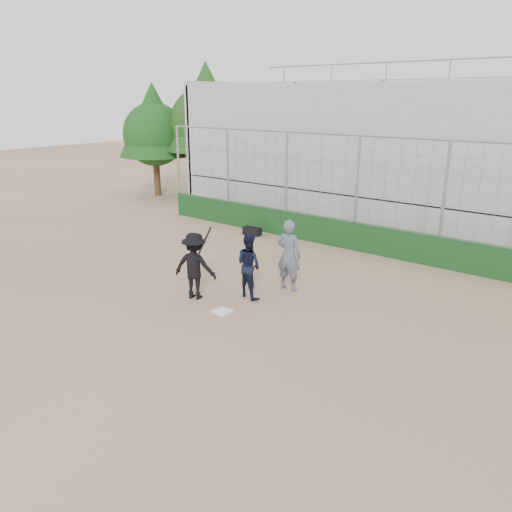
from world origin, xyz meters
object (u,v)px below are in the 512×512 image
Objects in this scene: catcher_crouched at (249,276)px; equipment_bag at (252,231)px; batter_at_plate at (195,266)px; umpire at (289,259)px.

catcher_crouched is 1.59× the size of equipment_bag.
batter_at_plate reaches higher than equipment_bag.
umpire is at bearing 52.33° from batter_at_plate.
batter_at_plate is at bearing -64.29° from equipment_bag.
equipment_bag is at bearing 115.71° from batter_at_plate.
catcher_crouched is at bearing 60.26° from umpire.
equipment_bag is at bearing 128.30° from catcher_crouched.
umpire is at bearing -40.89° from equipment_bag.
equipment_bag is at bearing -46.24° from umpire.
catcher_crouched is (1.09, 0.95, -0.31)m from batter_at_plate.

